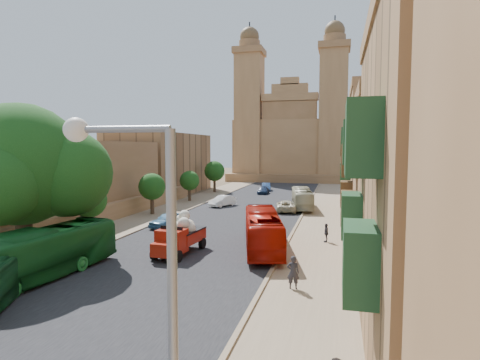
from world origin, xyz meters
The scene contains 32 objects.
ground centered at (0.00, 0.00, 0.00)m, with size 260.00×260.00×0.00m, color brown.
road_surface centered at (0.00, 30.00, 0.01)m, with size 14.00×140.00×0.01m, color black.
sidewalk_east centered at (9.50, 30.00, 0.01)m, with size 5.00×140.00×0.01m, color #826D55.
sidewalk_west centered at (-9.50, 30.00, 0.01)m, with size 5.00×140.00×0.01m, color #826D55.
kerb_east centered at (7.00, 30.00, 0.06)m, with size 0.25×140.00×0.12m, color #826D55.
kerb_west centered at (-7.00, 30.00, 0.06)m, with size 0.25×140.00×0.12m, color #826D55.
townhouse_b centered at (15.95, 11.00, 5.66)m, with size 9.00×14.00×14.90m.
townhouse_c centered at (15.95, 25.00, 6.91)m, with size 9.00×14.00×17.40m.
townhouse_d centered at (15.95, 39.00, 6.16)m, with size 9.00×14.00×15.90m.
west_wall centered at (-12.50, 20.00, 0.90)m, with size 1.00×40.00×1.80m, color olive.
west_building_low centered at (-18.00, 18.00, 4.20)m, with size 10.00×28.00×8.40m, color brown.
west_building_mid centered at (-18.00, 44.00, 5.00)m, with size 10.00×22.00×10.00m, color #946A43.
church centered at (0.00, 78.61, 9.52)m, with size 28.00×22.50×36.30m.
ficus_tree centered at (-9.41, 4.01, 6.29)m, with size 10.64×9.79×10.64m.
street_tree_a centered at (-10.00, 12.00, 3.11)m, with size 3.03×3.03×4.66m.
street_tree_b centered at (-10.00, 24.00, 3.17)m, with size 3.09×3.09×4.75m.
street_tree_c centered at (-10.00, 36.00, 2.90)m, with size 2.83×2.83×4.35m.
street_tree_d centered at (-10.00, 48.00, 3.61)m, with size 3.51×3.51×5.39m.
streetlamp centered at (7.72, -12.00, 5.20)m, with size 2.11×0.44×8.22m.
red_truck centered at (-0.16, 8.40, 1.36)m, with size 2.54×5.44×3.09m.
olive_pickup centered at (4.00, 20.00, 0.80)m, with size 2.56×4.25×1.64m.
bus_green_north centered at (-5.85, 1.14, 1.51)m, with size 2.53×10.82×3.01m, color #186524.
bus_red_east centered at (5.45, 11.10, 1.46)m, with size 2.45×10.49×2.92m, color #B21306.
bus_cream_east centered at (6.50, 32.42, 1.29)m, with size 2.17×9.28×2.59m, color #B8B394.
car_blue_a centered at (-5.00, 17.23, 0.72)m, with size 1.69×4.21×1.43m, color teal.
car_white_a centered at (-3.82, 31.85, 0.70)m, with size 1.48×4.24×1.40m, color white.
car_cream centered at (4.83, 29.47, 0.68)m, with size 2.25×4.88×1.36m, color beige.
car_dkblue centered at (-1.20, 47.10, 0.58)m, with size 1.62×3.99×1.16m, color #192A4A.
car_white_b centered at (4.53, 45.58, 0.59)m, with size 1.40×3.47×1.18m, color beige.
car_blue_b centered at (-1.70, 52.47, 0.67)m, with size 1.42×4.06×1.34m, color #3A64AA.
pedestrian_a centered at (8.63, 3.14, 0.91)m, with size 0.67×0.44×1.83m, color #29262A.
pedestrian_c centered at (10.05, 14.61, 0.77)m, with size 0.90×0.38×1.54m, color #393A42.
Camera 1 is at (10.94, -18.24, 7.68)m, focal length 30.00 mm.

